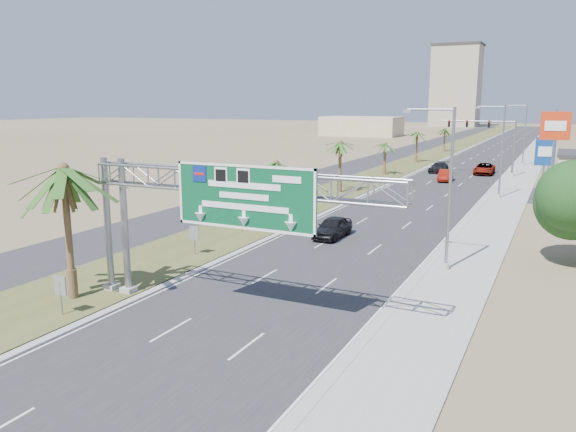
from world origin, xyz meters
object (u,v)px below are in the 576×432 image
(sign_gantry, at_px, (220,192))
(car_far, at_px, (439,168))
(palm_near, at_px, (63,169))
(signal_mast, at_px, (499,142))
(pole_sign_blue, at_px, (545,154))
(car_mid_lane, at_px, (445,176))
(pole_sign_red_near, at_px, (555,133))
(pole_sign_red_far, at_px, (552,129))
(car_right_lane, at_px, (484,169))
(car_left_lane, at_px, (332,227))

(sign_gantry, distance_m, car_far, 63.20)
(sign_gantry, distance_m, palm_near, 8.41)
(signal_mast, height_order, pole_sign_blue, signal_mast)
(palm_near, relative_size, car_mid_lane, 1.79)
(palm_near, distance_m, pole_sign_blue, 50.28)
(palm_near, bearing_deg, pole_sign_red_near, 56.63)
(palm_near, height_order, car_far, palm_near)
(sign_gantry, relative_size, car_far, 3.29)
(pole_sign_red_near, distance_m, pole_sign_blue, 12.86)
(signal_mast, height_order, pole_sign_red_near, pole_sign_red_near)
(pole_sign_blue, xyz_separation_m, pole_sign_red_far, (0.05, 19.51, 1.86))
(car_right_lane, bearing_deg, palm_near, -102.30)
(car_left_lane, xyz_separation_m, pole_sign_red_far, (13.82, 46.10, 6.00))
(car_left_lane, relative_size, car_right_lane, 0.81)
(car_far, height_order, pole_sign_red_near, pole_sign_red_near)
(car_far, bearing_deg, car_left_lane, -84.48)
(palm_near, bearing_deg, car_mid_lane, 80.97)
(signal_mast, xyz_separation_m, pole_sign_red_far, (6.57, 1.23, 1.95))
(pole_sign_red_near, bearing_deg, signal_mast, 103.64)
(sign_gantry, height_order, palm_near, palm_near)
(sign_gantry, relative_size, car_left_lane, 3.57)
(sign_gantry, bearing_deg, pole_sign_blue, 73.75)
(car_left_lane, relative_size, pole_sign_red_far, 0.55)
(sign_gantry, relative_size, palm_near, 2.01)
(pole_sign_blue, bearing_deg, signal_mast, 109.62)
(car_mid_lane, bearing_deg, car_left_lane, -97.74)
(car_mid_lane, distance_m, car_right_lane, 10.57)
(car_far, bearing_deg, sign_gantry, -83.94)
(car_right_lane, bearing_deg, pole_sign_red_far, -2.12)
(pole_sign_blue, bearing_deg, palm_near, -114.57)
(sign_gantry, distance_m, signal_mast, 62.37)
(car_mid_lane, distance_m, pole_sign_red_near, 26.68)
(car_mid_lane, bearing_deg, sign_gantry, -95.81)
(palm_near, distance_m, car_mid_lane, 56.42)
(car_right_lane, distance_m, pole_sign_red_far, 10.35)
(pole_sign_red_far, bearing_deg, car_left_lane, -106.68)
(pole_sign_red_far, bearing_deg, car_right_lane, 179.34)
(car_right_lane, xyz_separation_m, pole_sign_red_near, (9.35, -32.13, 6.90))
(car_mid_lane, bearing_deg, car_right_lane, 64.45)
(signal_mast, relative_size, car_left_lane, 2.19)
(pole_sign_blue, bearing_deg, pole_sign_red_near, -85.64)
(signal_mast, bearing_deg, car_mid_lane, -122.97)
(sign_gantry, distance_m, car_left_lane, 17.99)
(sign_gantry, bearing_deg, car_right_lane, 86.06)
(sign_gantry, bearing_deg, car_left_lane, 93.36)
(sign_gantry, xyz_separation_m, car_far, (-2.12, 62.94, -5.32))
(pole_sign_blue, bearing_deg, car_far, 127.80)
(palm_near, relative_size, signal_mast, 0.81)
(car_mid_lane, height_order, pole_sign_blue, pole_sign_blue)
(sign_gantry, bearing_deg, palm_near, -166.68)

